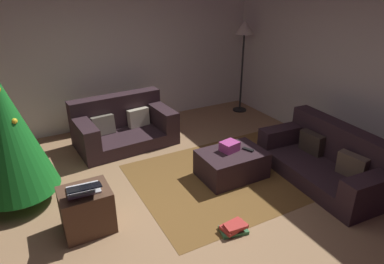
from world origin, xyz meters
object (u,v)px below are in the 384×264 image
object	(u,v)px
laptop	(84,189)
couch_left	(122,126)
tv_remote	(248,150)
couch_right	(329,160)
side_table	(87,210)
gift_box	(229,146)
ottoman	(232,164)
book_stack	(234,228)
corner_lamp	(244,35)
christmas_tree	(6,132)

from	to	relation	value
laptop	couch_left	bearing A→B (deg)	62.85
couch_left	tv_remote	world-z (taller)	couch_left
couch_right	tv_remote	xyz separation A→B (m)	(-0.90, 0.60, 0.11)
couch_left	side_table	bearing A→B (deg)	58.61
couch_left	side_table	distance (m)	2.16
couch_right	gift_box	xyz separation A→B (m)	(-1.13, 0.71, 0.16)
tv_remote	ottoman	bearing A→B (deg)	141.33
ottoman	gift_box	xyz separation A→B (m)	(-0.01, 0.05, 0.25)
side_table	book_stack	size ratio (longest dim) A/B	1.60
laptop	gift_box	bearing A→B (deg)	7.90
ottoman	tv_remote	distance (m)	0.30
laptop	book_stack	world-z (taller)	laptop
couch_right	corner_lamp	size ratio (longest dim) A/B	1.02
ottoman	laptop	world-z (taller)	laptop
ottoman	book_stack	xyz separation A→B (m)	(-0.62, -0.97, -0.13)
ottoman	christmas_tree	bearing A→B (deg)	164.51
laptop	corner_lamp	distance (m)	4.38
book_stack	side_table	bearing A→B (deg)	149.53
gift_box	ottoman	bearing A→B (deg)	-77.52
couch_right	book_stack	size ratio (longest dim) A/B	5.65
corner_lamp	christmas_tree	bearing A→B (deg)	-162.44
gift_box	laptop	size ratio (longest dim) A/B	0.57
christmas_tree	corner_lamp	xyz separation A→B (m)	(4.21, 1.33, 0.59)
ottoman	laptop	distance (m)	2.04
book_stack	couch_right	bearing A→B (deg)	9.95
gift_box	book_stack	distance (m)	1.25
couch_left	couch_right	distance (m)	3.20
side_table	book_stack	bearing A→B (deg)	-30.47
couch_right	christmas_tree	size ratio (longest dim) A/B	1.04
couch_left	side_table	size ratio (longest dim) A/B	3.06
side_table	couch_right	bearing A→B (deg)	-9.06
christmas_tree	side_table	distance (m)	1.27
book_stack	corner_lamp	size ratio (longest dim) A/B	0.18
couch_left	book_stack	distance (m)	2.75
tv_remote	christmas_tree	xyz separation A→B (m)	(-2.81, 0.78, 0.55)
couch_right	christmas_tree	bearing A→B (deg)	73.35
book_stack	tv_remote	bearing A→B (deg)	47.11
couch_right	gift_box	distance (m)	1.35
ottoman	side_table	xyz separation A→B (m)	(-1.99, -0.16, 0.06)
tv_remote	book_stack	size ratio (longest dim) A/B	0.49
side_table	book_stack	distance (m)	1.59
couch_right	christmas_tree	xyz separation A→B (m)	(-3.71, 1.38, 0.66)
laptop	corner_lamp	world-z (taller)	corner_lamp
ottoman	side_table	world-z (taller)	side_table
ottoman	book_stack	bearing A→B (deg)	-122.90
tv_remote	laptop	distance (m)	2.22
couch_right	book_stack	distance (m)	1.78
laptop	side_table	bearing A→B (deg)	85.40
couch_right	corner_lamp	xyz separation A→B (m)	(0.50, 2.71, 1.26)
tv_remote	corner_lamp	size ratio (longest dim) A/B	0.09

